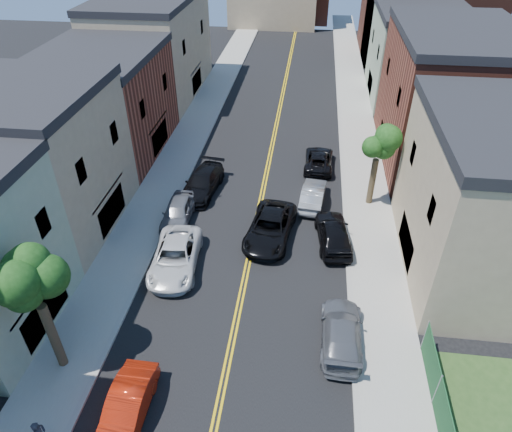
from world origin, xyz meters
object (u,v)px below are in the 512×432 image
(red_sedan, at_px, (127,408))
(dark_car_right_far, at_px, (319,160))
(grey_car_right, at_px, (341,332))
(black_car_right, at_px, (334,233))
(silver_car_right, at_px, (313,195))
(grey_car_left, at_px, (178,212))
(black_car_left, at_px, (202,183))
(black_suv_lane, at_px, (270,228))
(white_pickup, at_px, (175,257))

(red_sedan, distance_m, dark_car_right_far, 24.57)
(grey_car_right, height_order, black_car_right, black_car_right)
(black_car_right, distance_m, silver_car_right, 4.68)
(grey_car_left, height_order, black_car_right, black_car_right)
(black_car_left, xyz_separation_m, dark_car_right_far, (8.69, 4.91, -0.13))
(dark_car_right_far, bearing_deg, silver_car_right, 87.86)
(grey_car_left, distance_m, grey_car_right, 14.22)
(black_suv_lane, bearing_deg, silver_car_right, 65.54)
(silver_car_right, relative_size, dark_car_right_far, 0.93)
(red_sedan, relative_size, silver_car_right, 0.99)
(silver_car_right, bearing_deg, white_pickup, 50.20)
(silver_car_right, distance_m, dark_car_right_far, 5.52)
(red_sedan, relative_size, black_car_right, 0.89)
(red_sedan, distance_m, black_suv_lane, 14.22)
(grey_car_left, relative_size, dark_car_right_far, 0.95)
(black_car_left, relative_size, black_suv_lane, 0.94)
(grey_car_left, distance_m, black_suv_lane, 6.57)
(red_sedan, height_order, grey_car_left, grey_car_left)
(black_car_left, xyz_separation_m, grey_car_right, (10.04, -13.06, -0.07))
(grey_car_right, bearing_deg, dark_car_right_far, -84.52)
(grey_car_right, bearing_deg, white_pickup, -23.50)
(grey_car_left, relative_size, silver_car_right, 1.02)
(black_car_right, relative_size, dark_car_right_far, 1.03)
(white_pickup, height_order, dark_car_right_far, white_pickup)
(grey_car_right, xyz_separation_m, black_car_right, (-0.29, 8.00, 0.12))
(grey_car_left, height_order, grey_car_right, grey_car_left)
(dark_car_right_far, bearing_deg, grey_car_right, 95.85)
(grey_car_left, height_order, black_car_left, black_car_left)
(black_car_left, bearing_deg, grey_car_left, -95.19)
(black_car_right, bearing_deg, black_suv_lane, -8.18)
(black_car_right, bearing_deg, silver_car_right, -79.52)
(black_suv_lane, bearing_deg, red_sedan, -102.93)
(black_car_left, distance_m, black_car_right, 10.98)
(dark_car_right_far, relative_size, black_suv_lane, 0.82)
(red_sedan, distance_m, white_pickup, 9.80)
(black_suv_lane, bearing_deg, black_car_left, 145.74)
(silver_car_right, bearing_deg, red_sedan, 72.56)
(white_pickup, bearing_deg, silver_car_right, 39.57)
(dark_car_right_far, bearing_deg, red_sedan, 72.69)
(red_sedan, xyz_separation_m, black_car_right, (9.01, 13.28, 0.12))
(silver_car_right, bearing_deg, black_car_left, 1.69)
(white_pickup, height_order, black_car_right, black_car_right)
(grey_car_right, xyz_separation_m, black_suv_lane, (-4.40, 8.08, 0.08))
(white_pickup, xyz_separation_m, black_car_left, (-0.23, 8.54, -0.00))
(black_suv_lane, bearing_deg, dark_car_right_far, 80.00)
(white_pickup, xyz_separation_m, black_suv_lane, (5.40, 3.57, 0.02))
(grey_car_left, distance_m, silver_car_right, 9.77)
(white_pickup, xyz_separation_m, dark_car_right_far, (8.47, 13.46, -0.13))
(red_sedan, height_order, white_pickup, white_pickup)
(dark_car_right_far, xyz_separation_m, black_suv_lane, (-3.06, -9.89, 0.14))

